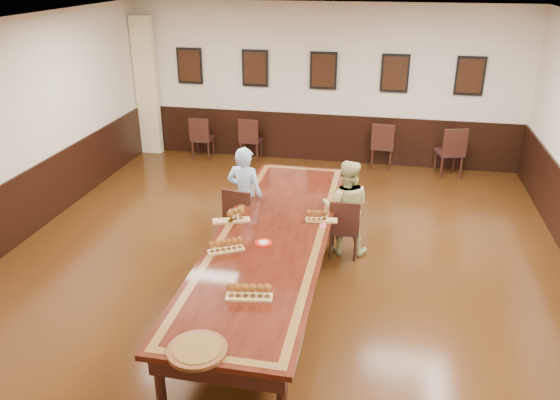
% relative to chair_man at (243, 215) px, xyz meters
% --- Properties ---
extents(floor, '(8.00, 10.00, 0.02)m').
position_rel_chair_man_xyz_m(floor, '(0.67, -1.03, -0.48)').
color(floor, black).
rests_on(floor, ground).
extents(ceiling, '(8.00, 10.00, 0.02)m').
position_rel_chair_man_xyz_m(ceiling, '(0.67, -1.03, 2.74)').
color(ceiling, white).
rests_on(ceiling, floor).
extents(wall_back, '(8.00, 0.02, 3.20)m').
position_rel_chair_man_xyz_m(wall_back, '(0.67, 3.98, 1.13)').
color(wall_back, beige).
rests_on(wall_back, floor).
extents(chair_man, '(0.51, 0.54, 0.93)m').
position_rel_chair_man_xyz_m(chair_man, '(0.00, 0.00, 0.00)').
color(chair_man, black).
rests_on(chair_man, floor).
extents(chair_woman, '(0.43, 0.47, 0.90)m').
position_rel_chair_man_xyz_m(chair_woman, '(1.50, -0.03, -0.02)').
color(chair_woman, black).
rests_on(chair_woman, floor).
extents(spare_chair_a, '(0.43, 0.47, 0.91)m').
position_rel_chair_man_xyz_m(spare_chair_a, '(-1.85, 3.63, -0.01)').
color(spare_chair_a, black).
rests_on(spare_chair_a, floor).
extents(spare_chair_b, '(0.44, 0.47, 0.91)m').
position_rel_chair_man_xyz_m(spare_chair_b, '(-0.81, 3.75, -0.01)').
color(spare_chair_b, black).
rests_on(spare_chair_b, floor).
extents(spare_chair_c, '(0.49, 0.53, 0.95)m').
position_rel_chair_man_xyz_m(spare_chair_c, '(1.95, 3.79, 0.01)').
color(spare_chair_c, black).
rests_on(spare_chair_c, floor).
extents(spare_chair_d, '(0.58, 0.61, 1.00)m').
position_rel_chair_man_xyz_m(spare_chair_d, '(3.24, 3.57, 0.03)').
color(spare_chair_d, black).
rests_on(spare_chair_d, floor).
extents(person_man, '(0.60, 0.44, 1.49)m').
position_rel_chair_man_xyz_m(person_man, '(0.02, 0.10, 0.28)').
color(person_man, '#5399D1').
rests_on(person_man, floor).
extents(person_woman, '(0.71, 0.55, 1.40)m').
position_rel_chair_man_xyz_m(person_woman, '(1.50, 0.06, 0.23)').
color(person_woman, '#CDCC80').
rests_on(person_woman, floor).
extents(pink_phone, '(0.08, 0.15, 0.01)m').
position_rel_chair_man_xyz_m(pink_phone, '(1.27, -0.69, 0.29)').
color(pink_phone, '#D74765').
rests_on(pink_phone, conference_table).
extents(curtain, '(0.45, 0.18, 2.90)m').
position_rel_chair_man_xyz_m(curtain, '(-3.08, 3.79, 0.98)').
color(curtain, beige).
rests_on(curtain, floor).
extents(wainscoting, '(8.00, 10.00, 1.00)m').
position_rel_chair_man_xyz_m(wainscoting, '(0.67, -1.03, 0.03)').
color(wainscoting, black).
rests_on(wainscoting, floor).
extents(conference_table, '(1.40, 5.00, 0.76)m').
position_rel_chair_man_xyz_m(conference_table, '(0.67, -1.03, 0.14)').
color(conference_table, black).
rests_on(conference_table, floor).
extents(posters, '(6.14, 0.04, 0.74)m').
position_rel_chair_man_xyz_m(posters, '(0.67, 3.91, 1.43)').
color(posters, black).
rests_on(posters, wall_back).
extents(flight_a, '(0.51, 0.30, 0.18)m').
position_rel_chair_man_xyz_m(flight_a, '(0.09, -0.80, 0.37)').
color(flight_a, '#AA8247').
rests_on(flight_a, conference_table).
extents(flight_b, '(0.43, 0.18, 0.16)m').
position_rel_chair_man_xyz_m(flight_b, '(1.21, -0.55, 0.36)').
color(flight_b, '#AA8247').
rests_on(flight_b, conference_table).
extents(flight_c, '(0.44, 0.33, 0.16)m').
position_rel_chair_man_xyz_m(flight_c, '(0.22, -1.58, 0.36)').
color(flight_c, '#AA8247').
rests_on(flight_c, conference_table).
extents(flight_d, '(0.49, 0.21, 0.18)m').
position_rel_chair_man_xyz_m(flight_d, '(0.74, -2.49, 0.37)').
color(flight_d, '#AA8247').
rests_on(flight_d, conference_table).
extents(red_plate_grp, '(0.21, 0.21, 0.03)m').
position_rel_chair_man_xyz_m(red_plate_grp, '(0.62, -1.31, 0.29)').
color(red_plate_grp, red).
rests_on(red_plate_grp, conference_table).
extents(carved_platter, '(0.57, 0.57, 0.04)m').
position_rel_chair_man_xyz_m(carved_platter, '(0.49, -3.37, 0.30)').
color(carved_platter, '#4F260F').
rests_on(carved_platter, conference_table).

